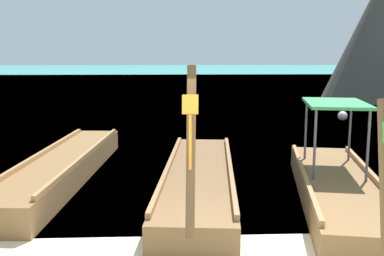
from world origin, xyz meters
The scene contains 5 objects.
sea_water centered at (0.00, 61.35, 0.00)m, with size 120.00×120.00×0.00m, color #2DB29E.
longtail_boat_turquoise_ribbon centered at (-2.86, 4.73, 0.28)m, with size 1.63×7.34×2.43m.
longtail_boat_orange_ribbon centered at (0.16, 3.65, 0.26)m, with size 1.95×6.86×2.67m.
longtail_boat_green_ribbon centered at (2.77, 2.86, 0.31)m, with size 2.45×6.32×2.27m.
mooring_buoy_near centered at (6.95, 13.50, 0.21)m, with size 0.40×0.40×0.40m.
Camera 1 is at (-0.39, -5.30, 2.80)m, focal length 41.99 mm.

